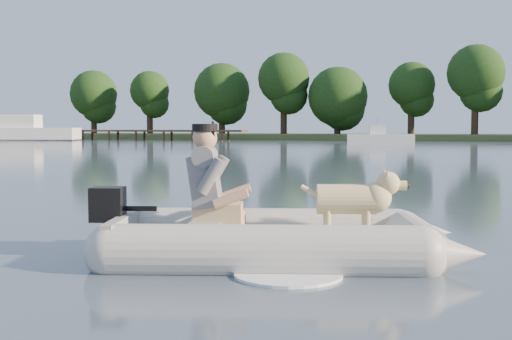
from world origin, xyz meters
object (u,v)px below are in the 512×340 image
(dog, at_px, (347,205))
(motorboat, at_px, (380,132))
(dock, at_px, (159,135))
(cabin_cruiser, at_px, (30,128))
(dinghy, at_px, (279,197))
(man, at_px, (207,177))

(dog, height_order, motorboat, motorboat)
(dock, relative_size, cabin_cruiser, 1.88)
(dinghy, xyz_separation_m, motorboat, (-3.95, 42.58, 0.38))
(cabin_cruiser, xyz_separation_m, motorboat, (33.87, -3.92, -0.28))
(man, xyz_separation_m, motorboat, (-3.25, 42.71, 0.20))
(man, bearing_deg, dock, 101.31)
(dinghy, bearing_deg, motorboat, 79.97)
(dinghy, distance_m, dog, 0.66)
(dog, bearing_deg, motorboat, 80.82)
(dock, bearing_deg, cabin_cruiser, -155.98)
(dog, bearing_deg, man, -180.00)
(man, distance_m, cabin_cruiser, 59.61)
(man, xyz_separation_m, dog, (1.30, 0.36, -0.26))
(dinghy, distance_m, man, 0.73)
(dinghy, bearing_deg, man, 175.76)
(dinghy, relative_size, dog, 5.13)
(dock, height_order, motorboat, motorboat)
(dock, xyz_separation_m, motorboat, (22.64, -8.93, 0.46))
(dock, distance_m, dog, 58.05)
(dinghy, xyz_separation_m, cabin_cruiser, (-37.82, 46.50, 0.66))
(dinghy, height_order, cabin_cruiser, cabin_cruiser)
(dinghy, height_order, man, man)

